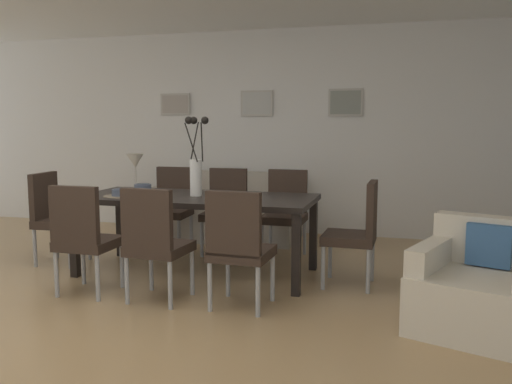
{
  "coord_description": "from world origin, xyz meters",
  "views": [
    {
      "loc": [
        2.06,
        -3.61,
        1.41
      ],
      "look_at": [
        0.68,
        1.33,
        0.76
      ],
      "focal_mm": 37.95,
      "sensor_mm": 36.0,
      "label": 1
    }
  ],
  "objects_px": {
    "dining_table": "(196,203)",
    "table_lamp": "(135,164)",
    "dining_chair_mid_left": "(239,244)",
    "dining_chair_head_east": "(358,228)",
    "bowl_near_left": "(121,192)",
    "bowl_near_right": "(143,187)",
    "dining_chair_far_left": "(155,239)",
    "framed_picture_center": "(257,103)",
    "centerpiece_vase": "(196,166)",
    "dining_chair_head_west": "(55,213)",
    "dining_chair_far_right": "(226,206)",
    "dining_chair_near_left": "(83,234)",
    "side_table": "(137,213)",
    "dining_chair_mid_right": "(285,209)",
    "armchair": "(481,289)",
    "framed_picture_left": "(175,104)",
    "sofa": "(225,215)",
    "dining_chair_near_right": "(171,204)",
    "framed_picture_right": "(346,102)"
  },
  "relations": [
    {
      "from": "dining_chair_far_left",
      "to": "bowl_near_left",
      "type": "xyz_separation_m",
      "value": [
        -0.66,
        0.66,
        0.27
      ]
    },
    {
      "from": "bowl_near_right",
      "to": "framed_picture_left",
      "type": "height_order",
      "value": "framed_picture_left"
    },
    {
      "from": "armchair",
      "to": "framed_picture_left",
      "type": "relative_size",
      "value": 2.45
    },
    {
      "from": "dining_chair_mid_left",
      "to": "framed_picture_left",
      "type": "bearing_deg",
      "value": 121.4
    },
    {
      "from": "dining_chair_near_left",
      "to": "dining_chair_head_east",
      "type": "distance_m",
      "value": 2.31
    },
    {
      "from": "dining_chair_head_east",
      "to": "bowl_near_left",
      "type": "relative_size",
      "value": 5.41
    },
    {
      "from": "dining_chair_far_left",
      "to": "framed_picture_center",
      "type": "height_order",
      "value": "framed_picture_center"
    },
    {
      "from": "dining_chair_far_left",
      "to": "dining_chair_far_right",
      "type": "height_order",
      "value": "same"
    },
    {
      "from": "dining_chair_far_right",
      "to": "framed_picture_center",
      "type": "height_order",
      "value": "framed_picture_center"
    },
    {
      "from": "dining_chair_near_left",
      "to": "framed_picture_center",
      "type": "bearing_deg",
      "value": 77.86
    },
    {
      "from": "dining_chair_mid_right",
      "to": "bowl_near_left",
      "type": "relative_size",
      "value": 5.41
    },
    {
      "from": "dining_chair_near_left",
      "to": "dining_chair_head_east",
      "type": "bearing_deg",
      "value": 21.85
    },
    {
      "from": "sofa",
      "to": "bowl_near_left",
      "type": "bearing_deg",
      "value": -101.7
    },
    {
      "from": "dining_table",
      "to": "table_lamp",
      "type": "relative_size",
      "value": 4.31
    },
    {
      "from": "bowl_near_right",
      "to": "framed_picture_right",
      "type": "height_order",
      "value": "framed_picture_right"
    },
    {
      "from": "dining_chair_far_right",
      "to": "sofa",
      "type": "distance_m",
      "value": 0.84
    },
    {
      "from": "dining_chair_head_west",
      "to": "bowl_near_right",
      "type": "height_order",
      "value": "dining_chair_head_west"
    },
    {
      "from": "sofa",
      "to": "armchair",
      "type": "bearing_deg",
      "value": -42.47
    },
    {
      "from": "dining_chair_mid_left",
      "to": "dining_chair_head_east",
      "type": "relative_size",
      "value": 1.0
    },
    {
      "from": "dining_chair_head_west",
      "to": "dining_chair_far_right",
      "type": "bearing_deg",
      "value": 30.8
    },
    {
      "from": "dining_chair_head_west",
      "to": "centerpiece_vase",
      "type": "bearing_deg",
      "value": 0.95
    },
    {
      "from": "dining_chair_head_east",
      "to": "side_table",
      "type": "height_order",
      "value": "dining_chair_head_east"
    },
    {
      "from": "dining_chair_mid_left",
      "to": "framed_picture_left",
      "type": "relative_size",
      "value": 2.19
    },
    {
      "from": "centerpiece_vase",
      "to": "bowl_near_right",
      "type": "distance_m",
      "value": 0.74
    },
    {
      "from": "bowl_near_left",
      "to": "table_lamp",
      "type": "relative_size",
      "value": 0.33
    },
    {
      "from": "armchair",
      "to": "framed_picture_center",
      "type": "relative_size",
      "value": 2.41
    },
    {
      "from": "bowl_near_left",
      "to": "centerpiece_vase",
      "type": "bearing_deg",
      "value": 18.12
    },
    {
      "from": "dining_chair_mid_left",
      "to": "armchair",
      "type": "xyz_separation_m",
      "value": [
        1.72,
        0.05,
        -0.23
      ]
    },
    {
      "from": "table_lamp",
      "to": "framed_picture_left",
      "type": "xyz_separation_m",
      "value": [
        0.32,
        0.56,
        0.78
      ]
    },
    {
      "from": "dining_chair_mid_right",
      "to": "dining_chair_head_east",
      "type": "bearing_deg",
      "value": -46.78
    },
    {
      "from": "dining_chair_head_west",
      "to": "framed_picture_right",
      "type": "xyz_separation_m",
      "value": [
        2.66,
        2.15,
        1.16
      ]
    },
    {
      "from": "dining_chair_head_east",
      "to": "framed_picture_left",
      "type": "bearing_deg",
      "value": 141.04
    },
    {
      "from": "dining_chair_near_right",
      "to": "framed_picture_center",
      "type": "xyz_separation_m",
      "value": [
        0.66,
        1.23,
        1.16
      ]
    },
    {
      "from": "side_table",
      "to": "framed_picture_right",
      "type": "height_order",
      "value": "framed_picture_right"
    },
    {
      "from": "dining_chair_far_left",
      "to": "dining_chair_head_east",
      "type": "distance_m",
      "value": 1.73
    },
    {
      "from": "dining_chair_far_left",
      "to": "dining_chair_head_east",
      "type": "bearing_deg",
      "value": 30.14
    },
    {
      "from": "bowl_near_left",
      "to": "bowl_near_right",
      "type": "relative_size",
      "value": 1.0
    },
    {
      "from": "dining_table",
      "to": "dining_chair_far_left",
      "type": "distance_m",
      "value": 0.89
    },
    {
      "from": "dining_chair_mid_left",
      "to": "bowl_near_left",
      "type": "xyz_separation_m",
      "value": [
        -1.34,
        0.64,
        0.27
      ]
    },
    {
      "from": "dining_chair_mid_left",
      "to": "sofa",
      "type": "bearing_deg",
      "value": 110.98
    },
    {
      "from": "dining_chair_mid_left",
      "to": "side_table",
      "type": "distance_m",
      "value": 3.24
    },
    {
      "from": "side_table",
      "to": "framed_picture_left",
      "type": "height_order",
      "value": "framed_picture_left"
    },
    {
      "from": "dining_chair_far_left",
      "to": "armchair",
      "type": "distance_m",
      "value": 2.41
    },
    {
      "from": "framed_picture_center",
      "to": "dining_chair_near_left",
      "type": "bearing_deg",
      "value": -102.14
    },
    {
      "from": "dining_chair_mid_left",
      "to": "bowl_near_right",
      "type": "distance_m",
      "value": 1.74
    },
    {
      "from": "dining_chair_far_left",
      "to": "dining_chair_mid_left",
      "type": "height_order",
      "value": "same"
    },
    {
      "from": "dining_chair_head_east",
      "to": "bowl_near_right",
      "type": "height_order",
      "value": "dining_chair_head_east"
    },
    {
      "from": "dining_chair_near_right",
      "to": "side_table",
      "type": "bearing_deg",
      "value": 139.96
    },
    {
      "from": "dining_chair_head_west",
      "to": "centerpiece_vase",
      "type": "height_order",
      "value": "centerpiece_vase"
    },
    {
      "from": "dining_chair_mid_right",
      "to": "dining_chair_head_east",
      "type": "distance_m",
      "value": 1.23
    }
  ]
}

